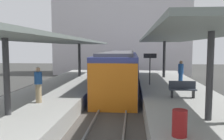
# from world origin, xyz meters

# --- Properties ---
(ground_plane) EXTENTS (80.00, 80.00, 0.00)m
(ground_plane) POSITION_xyz_m (0.00, 0.00, 0.00)
(ground_plane) COLOR #383835
(platform_left) EXTENTS (4.40, 28.00, 1.00)m
(platform_left) POSITION_xyz_m (-3.80, 0.00, 0.50)
(platform_left) COLOR #9E9E99
(platform_left) RESTS_ON ground_plane
(platform_right) EXTENTS (4.40, 28.00, 1.00)m
(platform_right) POSITION_xyz_m (3.80, 0.00, 0.50)
(platform_right) COLOR #9E9E99
(platform_right) RESTS_ON ground_plane
(track_ballast) EXTENTS (3.20, 28.00, 0.20)m
(track_ballast) POSITION_xyz_m (0.00, 0.00, 0.10)
(track_ballast) COLOR #4C4742
(track_ballast) RESTS_ON ground_plane
(rail_near_side) EXTENTS (0.08, 28.00, 0.14)m
(rail_near_side) POSITION_xyz_m (-0.72, 0.00, 0.27)
(rail_near_side) COLOR slate
(rail_near_side) RESTS_ON track_ballast
(rail_far_side) EXTENTS (0.08, 28.00, 0.14)m
(rail_far_side) POSITION_xyz_m (0.72, 0.00, 0.27)
(rail_far_side) COLOR slate
(rail_far_side) RESTS_ON track_ballast
(commuter_train) EXTENTS (2.78, 14.87, 3.10)m
(commuter_train) POSITION_xyz_m (0.00, 6.06, 1.73)
(commuter_train) COLOR #38428C
(commuter_train) RESTS_ON track_ballast
(canopy_left) EXTENTS (4.18, 21.00, 3.15)m
(canopy_left) POSITION_xyz_m (-3.80, 1.40, 4.03)
(canopy_left) COLOR #333335
(canopy_left) RESTS_ON platform_left
(canopy_right) EXTENTS (4.18, 21.00, 3.35)m
(canopy_right) POSITION_xyz_m (3.80, 1.40, 4.23)
(canopy_right) COLOR #333335
(canopy_right) RESTS_ON platform_right
(platform_bench) EXTENTS (1.40, 0.41, 0.86)m
(platform_bench) POSITION_xyz_m (3.67, -0.96, 1.46)
(platform_bench) COLOR black
(platform_bench) RESTS_ON platform_right
(platform_sign) EXTENTS (0.90, 0.08, 2.21)m
(platform_sign) POSITION_xyz_m (2.25, 3.24, 2.62)
(platform_sign) COLOR #262628
(platform_sign) RESTS_ON platform_right
(litter_bin) EXTENTS (0.44, 0.44, 0.80)m
(litter_bin) POSITION_xyz_m (2.44, -6.65, 1.40)
(litter_bin) COLOR maroon
(litter_bin) RESTS_ON platform_right
(passenger_near_bench) EXTENTS (0.36, 0.36, 1.73)m
(passenger_near_bench) POSITION_xyz_m (4.34, 3.02, 1.90)
(passenger_near_bench) COLOR navy
(passenger_near_bench) RESTS_ON platform_right
(passenger_mid_platform) EXTENTS (0.36, 0.36, 1.69)m
(passenger_mid_platform) POSITION_xyz_m (-3.41, -2.78, 1.88)
(passenger_mid_platform) COLOR #998460
(passenger_mid_platform) RESTS_ON platform_left
(station_building_backdrop) EXTENTS (18.00, 6.00, 11.00)m
(station_building_backdrop) POSITION_xyz_m (-0.52, 20.00, 5.50)
(station_building_backdrop) COLOR #B7B2B7
(station_building_backdrop) RESTS_ON ground_plane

